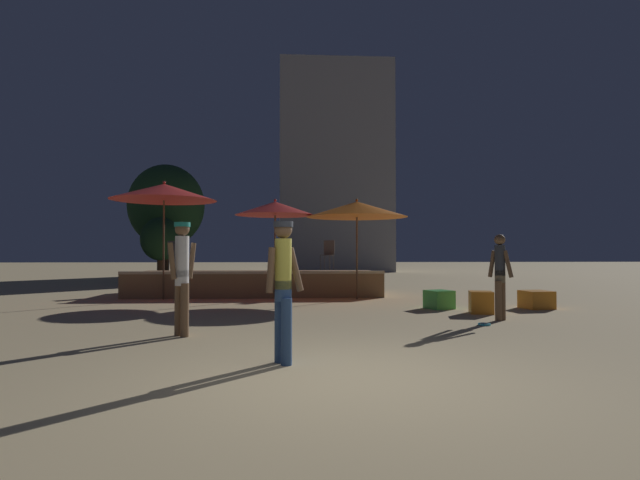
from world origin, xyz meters
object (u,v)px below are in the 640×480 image
(background_tree_0, at_px, (166,206))
(background_tree_1, at_px, (161,240))
(patio_umbrella_0, at_px, (164,192))
(frisbee_disc, at_px, (484,324))
(cube_seat_1, at_px, (439,299))
(cube_seat_2, at_px, (481,302))
(bistro_chair_1, at_px, (328,252))
(bistro_chair_0, at_px, (173,252))
(person_1, at_px, (283,284))
(person_2, at_px, (500,274))
(cube_seat_0, at_px, (536,300))
(patio_umbrella_2, at_px, (275,209))
(patio_umbrella_1, at_px, (357,209))
(person_0, at_px, (182,271))

(background_tree_0, height_order, background_tree_1, background_tree_0)
(patio_umbrella_0, height_order, frisbee_disc, patio_umbrella_0)
(cube_seat_1, height_order, cube_seat_2, cube_seat_2)
(bistro_chair_1, bearing_deg, bistro_chair_0, -165.69)
(cube_seat_2, bearing_deg, person_1, -132.30)
(patio_umbrella_0, bearing_deg, background_tree_1, 105.03)
(cube_seat_1, height_order, bistro_chair_1, bistro_chair_1)
(bistro_chair_0, height_order, background_tree_0, background_tree_0)
(bistro_chair_1, height_order, background_tree_1, background_tree_1)
(bistro_chair_0, relative_size, background_tree_1, 0.33)
(person_2, relative_size, bistro_chair_0, 1.84)
(cube_seat_0, relative_size, frisbee_disc, 3.08)
(cube_seat_0, relative_size, bistro_chair_1, 0.76)
(bistro_chair_0, distance_m, background_tree_1, 4.64)
(patio_umbrella_0, height_order, person_2, patio_umbrella_0)
(patio_umbrella_2, height_order, background_tree_1, patio_umbrella_2)
(cube_seat_0, height_order, bistro_chair_1, bistro_chair_1)
(bistro_chair_1, height_order, background_tree_0, background_tree_0)
(bistro_chair_1, xyz_separation_m, background_tree_1, (-6.46, 5.57, 0.51))
(patio_umbrella_0, bearing_deg, bistro_chair_1, 13.19)
(patio_umbrella_1, relative_size, cube_seat_2, 5.09)
(person_1, bearing_deg, background_tree_1, -8.90)
(bistro_chair_1, bearing_deg, cube_seat_0, -12.06)
(bistro_chair_0, distance_m, frisbee_disc, 10.59)
(patio_umbrella_1, relative_size, frisbee_disc, 12.78)
(cube_seat_1, distance_m, cube_seat_2, 1.14)
(cube_seat_0, bearing_deg, patio_umbrella_1, 146.57)
(person_2, height_order, background_tree_1, background_tree_1)
(person_1, xyz_separation_m, background_tree_1, (-5.23, 14.84, 0.89))
(cube_seat_1, distance_m, person_1, 6.60)
(cube_seat_2, bearing_deg, bistro_chair_0, 143.07)
(patio_umbrella_1, height_order, cube_seat_1, patio_umbrella_1)
(person_0, bearing_deg, cube_seat_1, -98.77)
(patio_umbrella_2, bearing_deg, patio_umbrella_0, -177.79)
(person_0, xyz_separation_m, frisbee_disc, (5.17, 0.88, -1.00))
(person_1, xyz_separation_m, person_2, (4.11, 3.48, -0.05))
(frisbee_disc, height_order, background_tree_0, background_tree_0)
(cube_seat_2, height_order, person_2, person_2)
(person_1, distance_m, frisbee_disc, 4.68)
(patio_umbrella_1, relative_size, person_0, 1.58)
(cube_seat_1, distance_m, bistro_chair_1, 4.53)
(patio_umbrella_2, distance_m, bistro_chair_1, 2.23)
(frisbee_disc, bearing_deg, background_tree_1, 126.33)
(person_2, xyz_separation_m, bistro_chair_1, (-2.88, 5.78, 0.43))
(patio_umbrella_2, height_order, cube_seat_2, patio_umbrella_2)
(patio_umbrella_1, height_order, person_1, patio_umbrella_1)
(person_2, bearing_deg, patio_umbrella_1, -106.75)
(bistro_chair_1, bearing_deg, cube_seat_1, -30.28)
(person_1, height_order, background_tree_0, background_tree_0)
(patio_umbrella_2, bearing_deg, person_0, -101.30)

